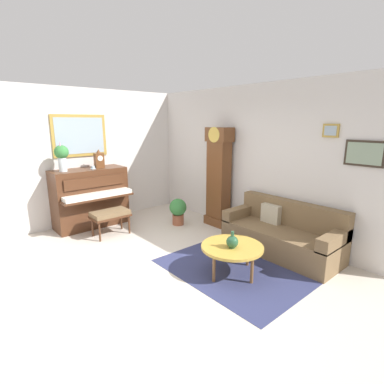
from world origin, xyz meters
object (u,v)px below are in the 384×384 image
(flower_vase, at_px, (62,155))
(green_jug, at_px, (232,242))
(piano_bench, at_px, (110,215))
(grandfather_clock, at_px, (219,180))
(couch, at_px, (282,234))
(coffee_table, at_px, (232,248))
(mantel_clock, at_px, (99,159))
(potted_plant, at_px, (178,210))
(teacup, at_px, (93,168))
(piano, at_px, (91,197))

(flower_vase, bearing_deg, green_jug, 18.92)
(piano_bench, bearing_deg, grandfather_clock, 64.94)
(couch, bearing_deg, green_jug, -91.11)
(piano_bench, height_order, coffee_table, piano_bench)
(grandfather_clock, xyz_separation_m, mantel_clock, (-1.67, -1.80, 0.41))
(flower_vase, distance_m, potted_plant, 2.50)
(teacup, bearing_deg, piano, -133.79)
(piano, distance_m, mantel_clock, 0.80)
(coffee_table, relative_size, green_jug, 3.67)
(piano, bearing_deg, mantel_clock, 89.48)
(teacup, bearing_deg, potted_plant, 51.39)
(green_jug, bearing_deg, flower_vase, -161.08)
(grandfather_clock, bearing_deg, potted_plant, -130.68)
(mantel_clock, relative_size, flower_vase, 0.66)
(coffee_table, height_order, green_jug, green_jug)
(couch, height_order, flower_vase, flower_vase)
(flower_vase, xyz_separation_m, potted_plant, (1.13, 1.88, -1.19))
(teacup, bearing_deg, piano_bench, -1.12)
(couch, distance_m, teacup, 3.83)
(piano_bench, distance_m, couch, 3.15)
(piano_bench, bearing_deg, potted_plant, 74.30)
(coffee_table, distance_m, potted_plant, 2.24)
(couch, bearing_deg, mantel_clock, -153.90)
(green_jug, bearing_deg, coffee_table, 129.19)
(piano, height_order, couch, piano)
(teacup, bearing_deg, coffee_table, 11.12)
(teacup, bearing_deg, mantel_clock, 111.27)
(couch, bearing_deg, potted_plant, -167.96)
(green_jug, bearing_deg, piano_bench, -167.01)
(couch, distance_m, green_jug, 1.24)
(piano, height_order, grandfather_clock, grandfather_clock)
(grandfather_clock, xyz_separation_m, teacup, (-1.61, -1.97, 0.26))
(potted_plant, bearing_deg, couch, 12.04)
(couch, bearing_deg, coffee_table, -93.26)
(grandfather_clock, xyz_separation_m, green_jug, (1.62, -1.39, -0.45))
(potted_plant, bearing_deg, grandfather_clock, 49.32)
(potted_plant, bearing_deg, green_jug, -19.12)
(coffee_table, bearing_deg, mantel_clock, -171.98)
(coffee_table, xyz_separation_m, flower_vase, (-3.26, -1.18, 1.12))
(piano, distance_m, coffee_table, 3.34)
(grandfather_clock, bearing_deg, piano_bench, -115.06)
(coffee_table, relative_size, teacup, 7.59)
(piano_bench, height_order, green_jug, green_jug)
(piano_bench, xyz_separation_m, mantel_clock, (-0.75, 0.18, 0.97))
(grandfather_clock, height_order, green_jug, grandfather_clock)
(piano_bench, height_order, grandfather_clock, grandfather_clock)
(piano_bench, height_order, flower_vase, flower_vase)
(mantel_clock, bearing_deg, teacup, -68.73)
(mantel_clock, distance_m, teacup, 0.23)
(piano_bench, relative_size, grandfather_clock, 0.34)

